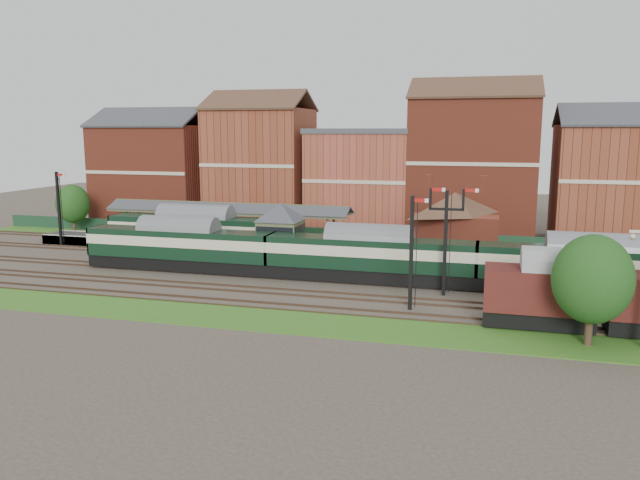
% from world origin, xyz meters
% --- Properties ---
extents(ground, '(160.00, 160.00, 0.00)m').
position_xyz_m(ground, '(0.00, 0.00, 0.00)').
color(ground, '#473D33').
rests_on(ground, ground).
extents(grass_back, '(90.00, 4.50, 0.06)m').
position_xyz_m(grass_back, '(0.00, 16.00, 0.03)').
color(grass_back, '#2D6619').
rests_on(grass_back, ground).
extents(grass_front, '(90.00, 5.00, 0.06)m').
position_xyz_m(grass_front, '(0.00, -12.00, 0.03)').
color(grass_front, '#2D6619').
rests_on(grass_front, ground).
extents(fence, '(90.00, 0.12, 1.50)m').
position_xyz_m(fence, '(0.00, 18.00, 0.75)').
color(fence, '#193823').
rests_on(fence, ground).
extents(platform, '(55.00, 3.40, 1.00)m').
position_xyz_m(platform, '(-5.00, 9.75, 0.50)').
color(platform, '#2D2D2D').
rests_on(platform, ground).
extents(signal_box, '(5.40, 5.40, 6.00)m').
position_xyz_m(signal_box, '(-3.00, 3.25, 3.19)').
color(signal_box, '#596649').
rests_on(signal_box, ground).
extents(brick_hut, '(3.20, 2.64, 2.94)m').
position_xyz_m(brick_hut, '(5.00, 3.25, 1.20)').
color(brick_hut, brown).
rests_on(brick_hut, ground).
extents(station_building, '(8.10, 8.10, 5.90)m').
position_xyz_m(station_building, '(12.00, 9.75, 3.96)').
color(station_building, '#9A3C27').
rests_on(station_building, platform).
extents(canopy, '(26.00, 3.89, 4.08)m').
position_xyz_m(canopy, '(-11.00, 9.75, 4.58)').
color(canopy, '#4E5736').
rests_on(canopy, platform).
extents(semaphore_bracket, '(3.60, 0.25, 8.18)m').
position_xyz_m(semaphore_bracket, '(12.04, -2.50, 4.63)').
color(semaphore_bracket, black).
rests_on(semaphore_bracket, ground).
extents(semaphore_platform_end, '(1.23, 0.25, 8.00)m').
position_xyz_m(semaphore_platform_end, '(-29.98, 8.00, 4.16)').
color(semaphore_platform_end, black).
rests_on(semaphore_platform_end, ground).
extents(semaphore_siding, '(1.23, 0.25, 8.00)m').
position_xyz_m(semaphore_siding, '(10.02, -7.00, 4.16)').
color(semaphore_siding, black).
rests_on(semaphore_siding, ground).
extents(town_backdrop, '(69.00, 10.00, 16.00)m').
position_xyz_m(town_backdrop, '(-0.18, 25.00, 7.00)').
color(town_backdrop, '#9A3C27').
rests_on(town_backdrop, ground).
extents(dmu_train, '(51.52, 2.71, 3.96)m').
position_xyz_m(dmu_train, '(5.74, 0.00, 2.32)').
color(dmu_train, black).
rests_on(dmu_train, ground).
extents(platform_railcar, '(18.16, 2.86, 4.18)m').
position_xyz_m(platform_railcar, '(-12.98, 6.50, 2.45)').
color(platform_railcar, black).
rests_on(platform_railcar, ground).
extents(goods_van_a, '(6.68, 2.90, 4.05)m').
position_xyz_m(goods_van_a, '(18.31, -9.00, 2.29)').
color(goods_van_a, black).
rests_on(goods_van_a, ground).
extents(tree_far, '(4.51, 4.51, 6.58)m').
position_xyz_m(tree_far, '(20.95, -11.78, 3.97)').
color(tree_far, '#382619').
rests_on(tree_far, ground).
extents(tree_back, '(4.03, 4.03, 5.89)m').
position_xyz_m(tree_back, '(-33.86, 15.51, 3.56)').
color(tree_back, '#382619').
rests_on(tree_back, ground).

